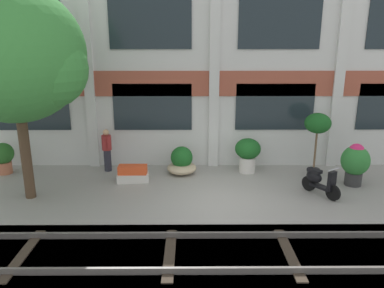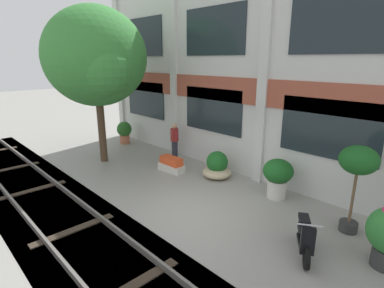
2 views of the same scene
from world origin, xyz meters
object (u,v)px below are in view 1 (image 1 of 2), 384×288
Objects in this scene: potted_plant_stone_basin at (3,156)px; scooter_near_curb at (319,181)px; resident_by_doorway at (107,149)px; potted_plant_ribbed_drum at (355,162)px; potted_plant_square_trough at (133,174)px; potted_plant_wide_bowl at (182,162)px; potted_plant_low_pan at (317,128)px; potted_plant_fluted_column at (248,152)px; broadleaf_tree at (13,58)px.

scooter_near_curb is at bearing -10.45° from potted_plant_stone_basin.
potted_plant_stone_basin is 0.72× the size of resident_by_doorway.
potted_plant_ribbed_drum is 1.25× the size of potted_plant_stone_basin.
potted_plant_wide_bowl reaches higher than potted_plant_square_trough.
resident_by_doorway is at bearing 175.69° from potted_plant_low_pan.
potted_plant_low_pan reaches higher than potted_plant_wide_bowl.
potted_plant_square_trough is 4.78m from potted_plant_stone_basin.
potted_plant_wide_bowl is 4.68m from scooter_near_curb.
potted_plant_fluted_column reaches higher than potted_plant_square_trough.
broadleaf_tree reaches higher than potted_plant_low_pan.
potted_plant_square_trough is 0.91× the size of scooter_near_curb.
scooter_near_curb is (-1.40, -0.78, -0.37)m from potted_plant_ribbed_drum.
resident_by_doorway reaches higher than potted_plant_stone_basin.
resident_by_doorway is (-5.06, 0.15, 0.09)m from potted_plant_fluted_column.
potted_plant_wide_bowl reaches higher than scooter_near_curb.
potted_plant_wide_bowl is (-4.64, 0.26, -1.33)m from potted_plant_low_pan.
broadleaf_tree is at bearing -162.39° from potted_plant_fluted_column.
resident_by_doorway is at bearing 4.02° from potted_plant_stone_basin.
potted_plant_low_pan is 4.83m from potted_plant_wide_bowl.
potted_plant_square_trough is at bearing -166.85° from potted_plant_fluted_column.
potted_plant_wide_bowl is (4.56, 2.06, -3.74)m from broadleaf_tree.
broadleaf_tree reaches higher than resident_by_doorway.
potted_plant_fluted_column is at bearing -170.45° from scooter_near_curb.
potted_plant_low_pan is (9.20, 1.80, -2.41)m from broadleaf_tree.
potted_plant_ribbed_drum is 1.65m from scooter_near_curb.
potted_plant_wide_bowl is 0.93× the size of potted_plant_stone_basin.
potted_plant_square_trough is 0.97× the size of potted_plant_stone_basin.
potted_plant_wide_bowl is at bearing -0.35° from potted_plant_stone_basin.
broadleaf_tree is 9.68m from potted_plant_low_pan.
broadleaf_tree is 4.47m from resident_by_doorway.
potted_plant_stone_basin is at bearing -179.34° from potted_plant_fluted_column.
scooter_near_curb is (5.90, -1.12, 0.17)m from potted_plant_square_trough.
broadleaf_tree is at bearing -155.71° from potted_plant_wide_bowl.
resident_by_doorway is (3.63, 0.25, 0.19)m from potted_plant_stone_basin.
potted_plant_wide_bowl is at bearing -176.64° from potted_plant_fluted_column.
broadleaf_tree is at bearing -49.96° from potted_plant_stone_basin.
resident_by_doorway is (-6.96, 2.21, 0.39)m from scooter_near_curb.
potted_plant_ribbed_drum is at bearing -5.57° from potted_plant_stone_basin.
potted_plant_square_trough is 7.33m from potted_plant_ribbed_drum.
potted_plant_low_pan is 1.99× the size of potted_plant_stone_basin.
potted_plant_fluted_column is at bearing 148.65° from resident_by_doorway.
potted_plant_square_trough is 6.00m from scooter_near_curb.
potted_plant_wide_bowl is (1.63, 0.79, 0.14)m from potted_plant_square_trough.
broadleaf_tree reaches higher than potted_plant_stone_basin.
broadleaf_tree is 2.75× the size of potted_plant_low_pan.
broadleaf_tree is 9.58m from scooter_near_curb.
potted_plant_square_trough is at bearing 104.87° from resident_by_doorway.
potted_plant_fluted_column is (3.99, 0.93, 0.47)m from potted_plant_square_trough.
broadleaf_tree is 5.47× the size of potted_plant_stone_basin.
potted_plant_stone_basin is 0.93× the size of scooter_near_curb.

